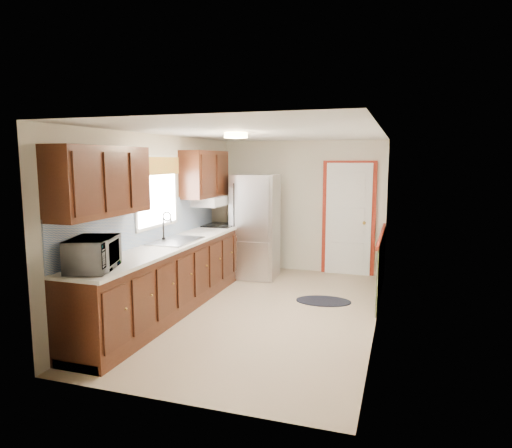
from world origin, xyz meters
The scene contains 8 objects.
room_shell centered at (0.00, 0.00, 1.20)m, with size 3.20×5.20×2.52m.
kitchen_run centered at (-1.24, -0.29, 0.81)m, with size 0.63×4.00×2.20m.
back_wall_trim centered at (0.99, 2.21, 0.89)m, with size 1.12×2.30×2.08m.
ceiling_fixture centered at (-0.30, -0.20, 2.36)m, with size 0.30×0.30×0.06m, color #FFD88C.
microwave centered at (-1.20, -1.95, 1.14)m, with size 0.60×0.33×0.41m, color white.
refrigerator centered at (-0.67, 1.75, 0.90)m, with size 0.79×0.78×1.80m.
rug centered at (0.72, 0.69, 0.01)m, with size 0.80×0.52×0.01m, color black.
cooktop centered at (-1.19, 1.40, 0.95)m, with size 0.49×0.58×0.02m, color black.
Camera 1 is at (1.76, -5.74, 2.05)m, focal length 32.00 mm.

